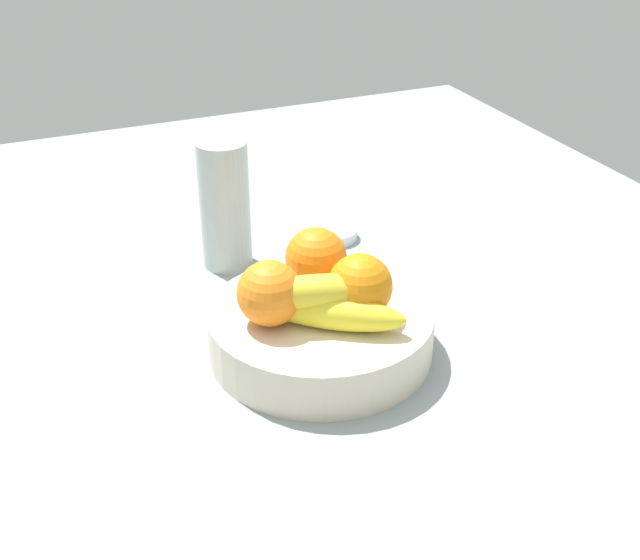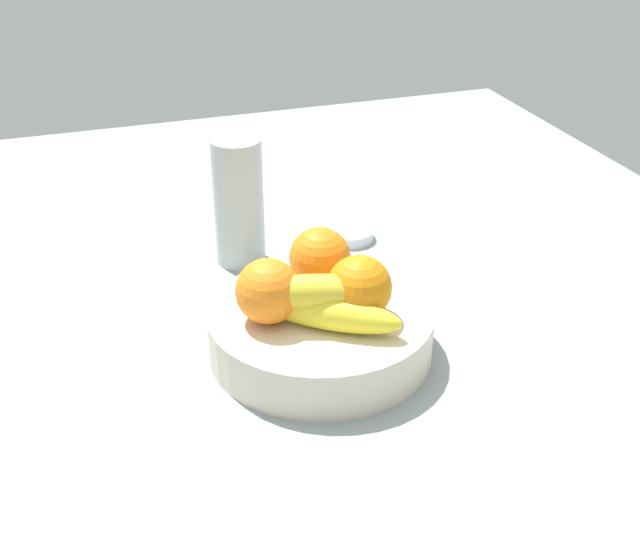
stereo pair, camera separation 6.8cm
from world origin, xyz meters
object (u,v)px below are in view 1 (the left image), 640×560
(orange_front_right, at_px, (269,292))
(jar_lid, at_px, (334,233))
(orange_center, at_px, (360,286))
(banana_bunch, at_px, (325,302))
(orange_front_left, at_px, (315,258))
(thermos_tumbler, at_px, (225,205))
(fruit_bowl, at_px, (320,330))

(orange_front_right, height_order, jar_lid, orange_front_right)
(orange_center, distance_m, banana_bunch, 0.05)
(orange_front_left, distance_m, jar_lid, 0.26)
(orange_front_left, height_order, banana_bunch, orange_front_left)
(orange_front_right, bearing_deg, thermos_tumbler, -6.43)
(orange_front_left, bearing_deg, orange_center, -165.37)
(orange_center, bearing_deg, orange_front_left, 14.63)
(banana_bunch, distance_m, jar_lid, 0.35)
(orange_center, bearing_deg, orange_front_right, 73.64)
(fruit_bowl, bearing_deg, thermos_tumbler, 7.53)
(orange_front_right, height_order, banana_bunch, orange_front_right)
(banana_bunch, xyz_separation_m, jar_lid, (0.30, -0.15, -0.08))
(orange_front_right, relative_size, banana_bunch, 0.43)
(orange_front_left, xyz_separation_m, orange_center, (-0.08, -0.02, 0.00))
(thermos_tumbler, height_order, jar_lid, thermos_tumbler)
(banana_bunch, bearing_deg, orange_center, -83.19)
(fruit_bowl, xyz_separation_m, orange_center, (-0.03, -0.04, 0.07))
(orange_front_left, height_order, orange_front_right, same)
(fruit_bowl, height_order, orange_front_right, orange_front_right)
(orange_front_left, relative_size, orange_center, 1.00)
(thermos_tumbler, bearing_deg, fruit_bowl, -172.47)
(fruit_bowl, height_order, banana_bunch, banana_bunch)
(orange_center, bearing_deg, jar_lid, -18.76)
(orange_center, height_order, banana_bunch, orange_center)
(thermos_tumbler, distance_m, jar_lid, 0.19)
(banana_bunch, bearing_deg, thermos_tumbler, 5.10)
(orange_front_right, bearing_deg, orange_front_left, -56.07)
(thermos_tumbler, xyz_separation_m, jar_lid, (0.01, -0.17, -0.08))
(orange_front_right, relative_size, jar_lid, 1.06)
(fruit_bowl, relative_size, jar_lid, 3.76)
(orange_front_left, height_order, thermos_tumbler, thermos_tumbler)
(orange_front_right, height_order, orange_center, same)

